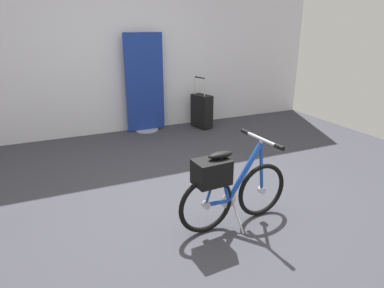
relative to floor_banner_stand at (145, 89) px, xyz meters
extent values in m
plane|color=#38383F|center=(-0.33, -2.48, -0.67)|extent=(6.77, 6.77, 0.00)
cube|color=silver|center=(-0.33, 0.18, 0.88)|extent=(6.77, 0.10, 3.10)
cylinder|color=#B7B7BC|center=(0.00, 0.00, -0.66)|extent=(0.36, 0.36, 0.02)
cube|color=navy|center=(0.00, 0.00, 0.10)|extent=(0.60, 0.02, 1.48)
torus|color=black|center=(0.17, -2.88, -0.42)|extent=(0.49, 0.07, 0.49)
cylinder|color=#B7B7BC|center=(0.17, -2.88, -0.42)|extent=(0.06, 0.05, 0.06)
torus|color=black|center=(-0.39, -2.91, -0.42)|extent=(0.49, 0.07, 0.49)
cylinder|color=#B7B7BC|center=(-0.39, -2.91, -0.42)|extent=(0.06, 0.05, 0.06)
cylinder|color=#1947B2|center=(-0.29, -2.91, -0.43)|extent=(0.22, 0.05, 0.05)
cylinder|color=#1947B2|center=(-0.03, -2.89, -0.21)|extent=(0.34, 0.06, 0.48)
cylinder|color=#1947B2|center=(-0.22, -2.90, -0.23)|extent=(0.13, 0.04, 0.41)
cylinder|color=#1947B2|center=(-0.29, -2.91, -0.43)|extent=(0.22, 0.04, 0.04)
cylinder|color=#1947B2|center=(0.15, -2.88, -0.20)|extent=(0.08, 0.03, 0.44)
cylinder|color=#1947B2|center=(-0.33, -2.91, -0.22)|extent=(0.15, 0.03, 0.40)
ellipsoid|color=black|center=(-0.27, -2.91, -0.01)|extent=(0.23, 0.10, 0.05)
cylinder|color=#B7B7BC|center=(0.13, -2.88, 0.04)|extent=(0.03, 0.03, 0.04)
cylinder|color=#B7B7BC|center=(0.13, -2.88, 0.06)|extent=(0.05, 0.44, 0.03)
cylinder|color=black|center=(0.14, -3.10, 0.06)|extent=(0.04, 0.09, 0.04)
cylinder|color=black|center=(0.11, -2.66, 0.06)|extent=(0.04, 0.09, 0.04)
cylinder|color=#B7B7BC|center=(-0.18, -2.90, -0.43)|extent=(0.14, 0.02, 0.14)
cylinder|color=#B7B7BC|center=(-0.13, -2.99, -0.55)|extent=(0.03, 0.19, 0.23)
cube|color=black|center=(-0.35, -2.91, -0.14)|extent=(0.29, 0.22, 0.20)
cube|color=black|center=(0.87, -0.21, -0.39)|extent=(0.27, 0.39, 0.52)
cylinder|color=#B7B7BC|center=(0.86, -0.33, 0.01)|extent=(0.02, 0.02, 0.28)
cylinder|color=#B7B7BC|center=(0.80, -0.11, 0.01)|extent=(0.02, 0.02, 0.28)
cylinder|color=black|center=(0.83, -0.22, 0.15)|extent=(0.08, 0.23, 0.02)
cylinder|color=black|center=(0.96, -0.32, -0.65)|extent=(0.04, 0.03, 0.04)
cylinder|color=black|center=(0.89, -0.07, -0.65)|extent=(0.04, 0.03, 0.04)
camera|label=1|loc=(-1.50, -5.09, 0.97)|focal=32.04mm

